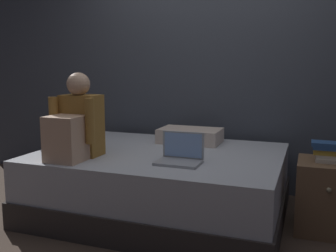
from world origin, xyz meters
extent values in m
plane|color=#47382D|center=(0.00, 0.00, 0.00)|extent=(8.00, 8.00, 0.00)
cube|color=#424751|center=(0.00, 1.20, 1.35)|extent=(5.60, 0.10, 2.70)
cube|color=#332D2B|center=(-0.20, 0.30, 0.11)|extent=(2.00, 1.50, 0.21)
cube|color=#B2B7C1|center=(-0.20, 0.30, 0.37)|extent=(1.96, 1.46, 0.32)
cube|color=brown|center=(1.10, 0.40, 0.27)|extent=(0.44, 0.44, 0.54)
sphere|color=gray|center=(1.10, 0.18, 0.39)|extent=(0.04, 0.04, 0.04)
cube|color=olive|center=(-0.74, -0.04, 0.78)|extent=(0.30, 0.20, 0.48)
sphere|color=tan|center=(-0.74, -0.07, 1.10)|extent=(0.18, 0.18, 0.18)
cube|color=tan|center=(-0.74, -0.26, 0.71)|extent=(0.26, 0.24, 0.34)
cylinder|color=olive|center=(-0.90, -0.18, 0.84)|extent=(0.07, 0.07, 0.34)
cylinder|color=olive|center=(-0.58, -0.18, 0.84)|extent=(0.07, 0.07, 0.34)
cube|color=#9EA0A5|center=(0.07, -0.05, 0.55)|extent=(0.32, 0.22, 0.02)
cube|color=#9EA0A5|center=(0.07, 0.06, 0.66)|extent=(0.32, 0.01, 0.20)
cube|color=#8CB2EA|center=(0.07, 0.05, 0.66)|extent=(0.29, 0.00, 0.18)
cube|color=beige|center=(-0.08, 0.75, 0.60)|extent=(0.56, 0.36, 0.13)
cube|color=beige|center=(1.10, 0.38, 0.55)|extent=(0.19, 0.14, 0.03)
cube|color=beige|center=(1.11, 0.39, 0.58)|extent=(0.21, 0.14, 0.03)
cube|color=gold|center=(1.09, 0.39, 0.61)|extent=(0.22, 0.13, 0.04)
cube|color=#284C84|center=(1.10, 0.38, 0.65)|extent=(0.23, 0.14, 0.03)
cube|color=#284C84|center=(1.08, 0.38, 0.67)|extent=(0.23, 0.15, 0.03)
camera|label=1|loc=(0.94, -2.62, 1.23)|focal=41.15mm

